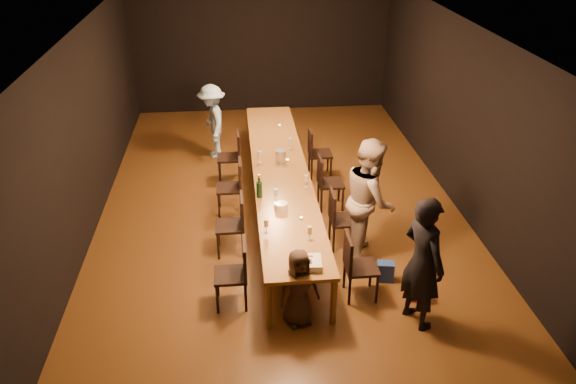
{
  "coord_description": "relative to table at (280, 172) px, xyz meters",
  "views": [
    {
      "loc": [
        -0.69,
        -8.24,
        4.77
      ],
      "look_at": [
        0.0,
        -1.26,
        1.0
      ],
      "focal_mm": 35.0,
      "sensor_mm": 36.0,
      "label": 1
    }
  ],
  "objects": [
    {
      "name": "chair_left_1",
      "position": [
        -0.85,
        -1.2,
        -0.24
      ],
      "size": [
        0.42,
        0.42,
        0.93
      ],
      "primitive_type": null,
      "rotation": [
        0.0,
        0.0,
        1.57
      ],
      "color": "black",
      "rests_on": "ground"
    },
    {
      "name": "plate_stack",
      "position": [
        -0.1,
        -1.31,
        0.1
      ],
      "size": [
        0.19,
        0.19,
        0.1
      ],
      "primitive_type": "cylinder",
      "rotation": [
        0.0,
        0.0,
        0.02
      ],
      "color": "white",
      "rests_on": "table"
    },
    {
      "name": "champagne_bottle",
      "position": [
        -0.39,
        -0.91,
        0.23
      ],
      "size": [
        0.09,
        0.09,
        0.37
      ],
      "primitive_type": null,
      "rotation": [
        0.0,
        0.0,
        -0.02
      ],
      "color": "black",
      "rests_on": "table"
    },
    {
      "name": "chair_left_0",
      "position": [
        -0.85,
        -2.4,
        -0.24
      ],
      "size": [
        0.42,
        0.42,
        0.93
      ],
      "primitive_type": null,
      "rotation": [
        0.0,
        0.0,
        1.57
      ],
      "color": "black",
      "rests_on": "ground"
    },
    {
      "name": "chair_left_3",
      "position": [
        -0.85,
        1.2,
        -0.24
      ],
      "size": [
        0.42,
        0.42,
        0.93
      ],
      "primitive_type": null,
      "rotation": [
        0.0,
        0.0,
        1.57
      ],
      "color": "black",
      "rests_on": "ground"
    },
    {
      "name": "man_blue",
      "position": [
        -1.15,
        2.31,
        0.04
      ],
      "size": [
        0.71,
        1.04,
        1.49
      ],
      "primitive_type": "imported",
      "rotation": [
        0.0,
        0.0,
        -1.4
      ],
      "color": "#95C4E7",
      "rests_on": "ground"
    },
    {
      "name": "tealight_near",
      "position": [
        0.15,
        -1.61,
        0.06
      ],
      "size": [
        0.05,
        0.05,
        0.03
      ],
      "primitive_type": "cylinder",
      "color": "#B2B7B2",
      "rests_on": "table"
    },
    {
      "name": "chair_left_2",
      "position": [
        -0.85,
        0.0,
        -0.24
      ],
      "size": [
        0.42,
        0.42,
        0.93
      ],
      "primitive_type": null,
      "rotation": [
        0.0,
        0.0,
        1.57
      ],
      "color": "black",
      "rests_on": "ground"
    },
    {
      "name": "gift_bag_blue",
      "position": [
        1.27,
        -2.11,
        -0.56
      ],
      "size": [
        0.25,
        0.19,
        0.29
      ],
      "primitive_type": "cube",
      "rotation": [
        0.0,
        0.0,
        -0.16
      ],
      "color": "#264BA5",
      "rests_on": "ground"
    },
    {
      "name": "child",
      "position": [
        -0.03,
        -2.84,
        -0.18
      ],
      "size": [
        0.58,
        0.46,
        1.05
      ],
      "primitive_type": "imported",
      "rotation": [
        0.0,
        0.0,
        0.28
      ],
      "color": "#392A1F",
      "rests_on": "ground"
    },
    {
      "name": "wineglass_1",
      "position": [
        0.2,
        -2.14,
        0.15
      ],
      "size": [
        0.06,
        0.06,
        0.21
      ],
      "primitive_type": null,
      "color": "beige",
      "rests_on": "table"
    },
    {
      "name": "wineglass_5",
      "position": [
        0.24,
        0.81,
        0.15
      ],
      "size": [
        0.06,
        0.06,
        0.21
      ],
      "primitive_type": null,
      "color": "silver",
      "rests_on": "table"
    },
    {
      "name": "chair_right_0",
      "position": [
        0.85,
        -2.4,
        -0.24
      ],
      "size": [
        0.42,
        0.42,
        0.93
      ],
      "primitive_type": null,
      "rotation": [
        0.0,
        0.0,
        -1.57
      ],
      "color": "black",
      "rests_on": "ground"
    },
    {
      "name": "tealight_far",
      "position": [
        0.15,
        1.89,
        0.06
      ],
      "size": [
        0.05,
        0.05,
        0.03
      ],
      "primitive_type": "cylinder",
      "color": "#B2B7B2",
      "rests_on": "table"
    },
    {
      "name": "wineglass_3",
      "position": [
        0.34,
        -0.66,
        0.15
      ],
      "size": [
        0.06,
        0.06,
        0.21
      ],
      "primitive_type": null,
      "color": "beige",
      "rests_on": "table"
    },
    {
      "name": "woman_tan",
      "position": [
        1.15,
        -1.43,
        0.21
      ],
      "size": [
        0.79,
        0.96,
        1.83
      ],
      "primitive_type": "imported",
      "rotation": [
        0.0,
        0.0,
        1.46
      ],
      "color": "tan",
      "rests_on": "ground"
    },
    {
      "name": "chair_right_3",
      "position": [
        0.85,
        1.2,
        -0.24
      ],
      "size": [
        0.42,
        0.42,
        0.93
      ],
      "primitive_type": null,
      "rotation": [
        0.0,
        0.0,
        -1.57
      ],
      "color": "black",
      "rests_on": "ground"
    },
    {
      "name": "ground",
      "position": [
        0.0,
        0.0,
        -0.7
      ],
      "size": [
        10.0,
        10.0,
        0.0
      ],
      "primitive_type": "plane",
      "color": "#402410",
      "rests_on": "ground"
    },
    {
      "name": "tealight_mid",
      "position": [
        0.15,
        0.29,
        0.06
      ],
      "size": [
        0.05,
        0.05,
        0.03
      ],
      "primitive_type": "cylinder",
      "color": "#B2B7B2",
      "rests_on": "table"
    },
    {
      "name": "chair_right_1",
      "position": [
        0.85,
        -1.2,
        -0.24
      ],
      "size": [
        0.42,
        0.42,
        0.93
      ],
      "primitive_type": null,
      "rotation": [
        0.0,
        0.0,
        -1.57
      ],
      "color": "black",
      "rests_on": "ground"
    },
    {
      "name": "room_shell",
      "position": [
        0.0,
        0.0,
        1.38
      ],
      "size": [
        6.04,
        10.04,
        3.02
      ],
      "color": "black",
      "rests_on": "ground"
    },
    {
      "name": "wineglass_4",
      "position": [
        -0.32,
        0.3,
        0.15
      ],
      "size": [
        0.06,
        0.06,
        0.21
      ],
      "primitive_type": null,
      "color": "silver",
      "rests_on": "table"
    },
    {
      "name": "wineglass_2",
      "position": [
        -0.16,
        -1.07,
        0.15
      ],
      "size": [
        0.06,
        0.06,
        0.21
      ],
      "primitive_type": null,
      "color": "silver",
      "rests_on": "table"
    },
    {
      "name": "ice_bucket",
      "position": [
        0.03,
        0.31,
        0.15
      ],
      "size": [
        0.22,
        0.22,
        0.2
      ],
      "primitive_type": "cylinder",
      "rotation": [
        0.0,
        0.0,
        -0.2
      ],
      "color": "silver",
      "rests_on": "table"
    },
    {
      "name": "gift_bag_red",
      "position": [
        1.55,
        -2.56,
        -0.57
      ],
      "size": [
        0.24,
        0.17,
        0.26
      ],
      "primitive_type": "cube",
      "rotation": [
        0.0,
        0.0,
        -0.25
      ],
      "color": "#B51B4A",
      "rests_on": "ground"
    },
    {
      "name": "woman_birthday",
      "position": [
        1.44,
        -2.96,
        0.18
      ],
      "size": [
        0.64,
        0.76,
        1.76
      ],
      "primitive_type": "imported",
      "rotation": [
        0.0,
        0.0,
        1.99
      ],
      "color": "black",
      "rests_on": "ground"
    },
    {
      "name": "table",
      "position": [
        0.0,
        0.0,
        0.0
      ],
      "size": [
        0.9,
        6.0,
        0.75
      ],
      "color": "brown",
      "rests_on": "ground"
    },
    {
      "name": "birthday_cake",
      "position": [
        0.08,
        -2.71,
        0.09
      ],
      "size": [
        0.4,
        0.33,
        0.09
      ],
      "rotation": [
        0.0,
        0.0,
        -0.08
      ],
      "color": "white",
      "rests_on": "table"
    },
    {
      "name": "chair_right_2",
      "position": [
        0.85,
        0.0,
        -0.24
      ],
      "size": [
        0.42,
        0.42,
        0.93
      ],
      "primitive_type": null,
      "rotation": [
        0.0,
        0.0,
        -1.57
      ],
      "color": "black",
      "rests_on": "ground"
    },
    {
      "name": "wineglass_0",
      "position": [
        -0.35,
        -1.91,
        0.15
      ],
      "size": [
        0.06,
        0.06,
        0.21
      ],
      "primitive_type": null,
      "color": "beige",
      "rests_on": "table"
    }
  ]
}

